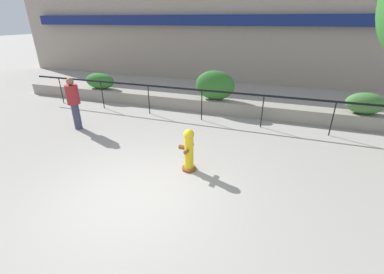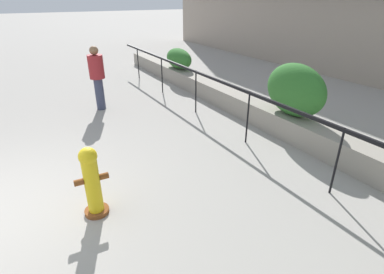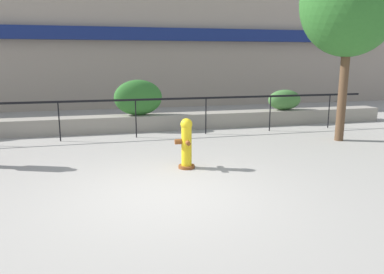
% 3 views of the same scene
% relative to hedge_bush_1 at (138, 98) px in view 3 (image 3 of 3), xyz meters
% --- Properties ---
extents(ground_plane, '(120.00, 120.00, 0.00)m').
position_rel_hedge_bush_1_xyz_m(ground_plane, '(-0.20, -6.00, -1.07)').
color(ground_plane, '#9E9991').
extents(building_facade, '(30.00, 1.36, 8.00)m').
position_rel_hedge_bush_1_xyz_m(building_facade, '(-0.20, 5.98, 2.92)').
color(building_facade, gray).
rests_on(building_facade, ground).
extents(planter_wall_low, '(18.00, 0.70, 0.50)m').
position_rel_hedge_bush_1_xyz_m(planter_wall_low, '(-0.20, 0.00, -0.82)').
color(planter_wall_low, gray).
rests_on(planter_wall_low, ground).
extents(fence_railing_segment, '(15.00, 0.05, 1.15)m').
position_rel_hedge_bush_1_xyz_m(fence_railing_segment, '(-0.20, -1.10, -0.05)').
color(fence_railing_segment, black).
rests_on(fence_railing_segment, ground).
extents(hedge_bush_1, '(1.54, 0.67, 1.14)m').
position_rel_hedge_bush_1_xyz_m(hedge_bush_1, '(0.00, 0.00, 0.00)').
color(hedge_bush_1, '#2D6B28').
rests_on(hedge_bush_1, planter_wall_low).
extents(hedge_bush_2, '(1.21, 0.64, 0.72)m').
position_rel_hedge_bush_1_xyz_m(hedge_bush_2, '(5.16, 0.00, -0.21)').
color(hedge_bush_2, '#427538').
rests_on(hedge_bush_2, planter_wall_low).
extents(fire_hydrant, '(0.43, 0.48, 1.08)m').
position_rel_hedge_bush_1_xyz_m(fire_hydrant, '(0.54, -4.51, -0.52)').
color(fire_hydrant, brown).
rests_on(fire_hydrant, ground).
extents(street_tree, '(2.69, 2.42, 5.16)m').
position_rel_hedge_bush_1_xyz_m(street_tree, '(5.40, -2.90, 2.66)').
color(street_tree, brown).
rests_on(street_tree, ground).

